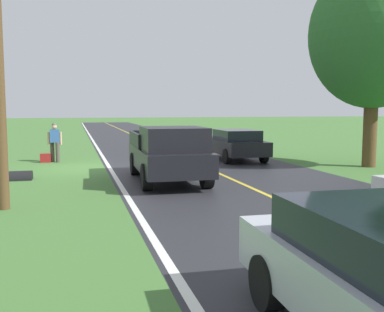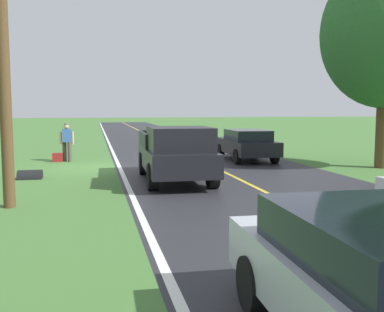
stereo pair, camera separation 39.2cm
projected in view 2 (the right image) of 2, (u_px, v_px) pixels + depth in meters
name	position (u px, v px, depth m)	size (l,w,h in m)	color
ground_plane	(97.00, 167.00, 18.36)	(200.00, 200.00, 0.00)	#427033
road_surface	(208.00, 164.00, 19.34)	(7.91, 120.00, 0.00)	#28282D
lane_edge_line	(119.00, 167.00, 18.55)	(0.16, 117.60, 0.00)	silver
lane_centre_line	(208.00, 164.00, 19.34)	(0.14, 117.60, 0.00)	gold
hitchhiker_walking	(67.00, 140.00, 20.35)	(0.62, 0.51, 1.75)	#4C473D
suitcase_carried	(58.00, 157.00, 20.24)	(0.20, 0.46, 0.40)	maroon
pickup_truck_passing	(176.00, 152.00, 14.67)	(2.21, 5.45, 1.82)	black
sedan_near_oncoming	(247.00, 144.00, 20.82)	(2.00, 4.44, 1.41)	black
utility_pole_roadside	(2.00, 26.00, 10.50)	(0.28, 0.28, 8.61)	brown
drainage_culvert	(30.00, 179.00, 15.41)	(0.60, 0.60, 0.80)	black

